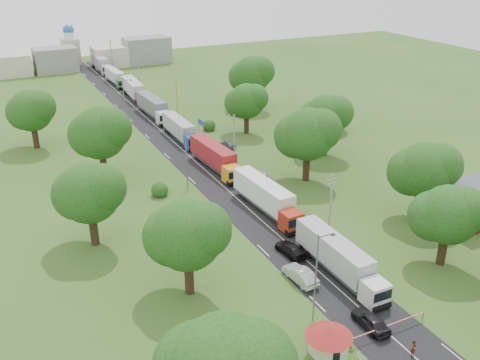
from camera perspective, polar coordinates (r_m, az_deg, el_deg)
ground at (r=73.40m, az=2.70°, el=-4.69°), size 260.00×260.00×0.00m
road at (r=89.60m, az=-3.49°, el=0.83°), size 8.00×200.00×0.04m
boom_barrier at (r=55.37m, az=14.49°, el=-15.24°), size 9.22×0.35×1.18m
guard_booth at (r=51.56m, az=9.46°, el=-16.28°), size 4.40×4.40×3.45m
info_sign at (r=103.39m, az=-4.17°, el=5.81°), size 0.12×3.10×4.10m
pole_1 at (r=68.73m, az=9.64°, el=-2.73°), size 1.60×0.24×9.00m
pole_2 at (r=90.84m, az=-0.62°, el=4.38°), size 1.60×0.24×9.00m
pole_3 at (r=115.54m, az=-6.76°, el=8.54°), size 1.60×0.24×9.00m
pole_4 at (r=141.47m, az=-10.76°, el=11.16°), size 1.60×0.24×9.00m
pole_5 at (r=168.07m, az=-13.55°, el=12.93°), size 1.60×0.24×9.00m
lamp_0 at (r=53.63m, az=8.24°, el=-9.88°), size 2.03×0.22×10.00m
lamp_1 at (r=81.38m, az=-5.66°, el=2.52°), size 2.03×0.22×10.00m
lamp_2 at (r=113.22m, az=-12.16°, el=8.30°), size 2.03×0.22×10.00m
tree_2 at (r=66.08m, az=21.27°, el=-3.43°), size 8.00×8.00×10.10m
tree_3 at (r=76.03m, az=19.07°, el=1.03°), size 8.80×8.80×11.07m
tree_4 at (r=84.45m, az=7.20°, el=4.92°), size 9.60×9.60×12.05m
tree_5 at (r=95.77m, az=9.11°, el=6.73°), size 8.80×8.80×11.07m
tree_6 at (r=106.37m, az=0.67°, el=8.42°), size 8.00×8.00×10.10m
tree_7 at (r=123.01m, az=1.23°, el=11.17°), size 9.60×9.60×12.05m
tree_10 at (r=56.55m, az=-5.72°, el=-5.80°), size 8.80×8.80×11.07m
tree_11 at (r=67.99m, az=-15.84°, el=-1.27°), size 8.80×8.80×11.07m
tree_12 at (r=87.12m, az=-14.75°, el=4.91°), size 9.60×9.60×12.05m
tree_13 at (r=105.27m, az=-21.41°, el=6.94°), size 8.80×8.80×11.07m
house_brick at (r=79.58m, az=23.79°, el=-2.33°), size 8.60×6.60×5.20m
house_cream at (r=110.49m, az=8.90°, el=7.13°), size 10.08×10.08×5.80m
distant_town at (r=172.11m, az=-15.51°, el=12.57°), size 52.00×8.00×8.00m
church at (r=178.73m, az=-17.63°, el=13.35°), size 5.00×5.00×12.30m
truck_0 at (r=62.76m, az=10.48°, el=-8.17°), size 2.58×15.04×4.17m
truck_1 at (r=75.64m, az=2.86°, el=-1.83°), size 3.40×15.53×4.29m
truck_2 at (r=89.90m, az=-2.66°, el=2.47°), size 3.42×15.18×4.19m
truck_3 at (r=104.30m, az=-6.39°, el=5.37°), size 2.47×14.31×3.97m
truck_4 at (r=119.32m, az=-9.24°, el=7.69°), size 3.19×15.54×4.30m
truck_5 at (r=134.83m, az=-11.22°, el=9.44°), size 3.21×15.58×4.31m
truck_6 at (r=150.22m, az=-13.12°, el=10.64°), size 2.89×13.58×3.75m
truck_7 at (r=167.52m, az=-14.63°, el=11.95°), size 2.90×15.59×4.32m
car_lane_front at (r=56.47m, az=13.77°, el=-14.38°), size 2.01×4.74×1.60m
car_lane_mid at (r=61.72m, az=6.44°, el=-10.03°), size 2.12×5.16×1.66m
car_lane_rear at (r=66.50m, az=5.41°, el=-7.37°), size 2.34×5.04×1.43m
car_verge_near at (r=85.92m, az=2.28°, el=0.34°), size 2.70×5.40×1.47m
car_verge_far at (r=100.21m, az=-1.38°, el=3.85°), size 2.34×4.14×1.33m
pedestrian_near at (r=54.26m, az=18.04°, el=-16.75°), size 0.73×0.63×1.70m
pedestrian_booth at (r=54.47m, az=10.59°, el=-15.70°), size 0.86×0.95×1.58m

